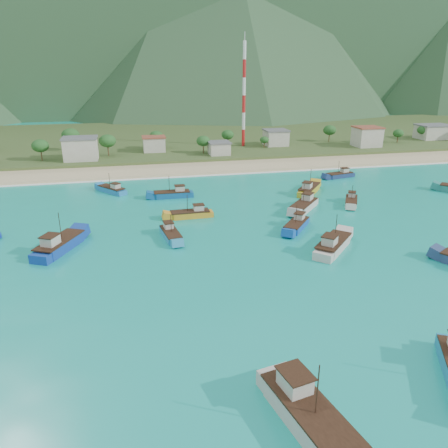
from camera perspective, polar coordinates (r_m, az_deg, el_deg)
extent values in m
plane|color=#0D9887|center=(68.13, 1.38, -7.61)|extent=(600.00, 600.00, 0.00)
cube|color=beige|center=(141.88, -6.34, 7.06)|extent=(400.00, 18.00, 1.20)
cube|color=#385123|center=(201.57, -8.36, 10.83)|extent=(400.00, 110.00, 2.40)
cube|color=white|center=(132.70, -5.86, 6.17)|extent=(400.00, 2.50, 0.08)
cube|color=#284C2D|center=(362.03, -18.39, 26.04)|extent=(800.00, 160.00, 150.00)
cube|color=beige|center=(155.45, -18.20, 9.26)|extent=(10.81, 8.39, 7.07)
cube|color=beige|center=(164.94, -9.13, 10.21)|extent=(7.83, 6.53, 5.06)
cube|color=beige|center=(157.38, -0.65, 9.81)|extent=(7.02, 7.08, 4.07)
cube|color=beige|center=(176.72, 6.78, 11.08)|extent=(8.46, 8.16, 5.70)
cube|color=beige|center=(182.05, 18.16, 10.73)|extent=(9.35, 8.32, 7.12)
cube|color=beige|center=(211.89, 25.62, 10.76)|extent=(13.02, 9.32, 5.58)
cylinder|color=red|center=(174.53, 2.53, 11.20)|extent=(1.20, 1.20, 6.40)
cylinder|color=white|center=(173.66, 2.57, 13.29)|extent=(1.20, 1.20, 6.40)
cylinder|color=red|center=(173.03, 2.60, 15.39)|extent=(1.20, 1.20, 6.40)
cylinder|color=white|center=(172.63, 2.64, 17.51)|extent=(1.20, 1.20, 6.40)
cylinder|color=red|center=(172.46, 2.67, 19.63)|extent=(1.20, 1.20, 6.40)
cylinder|color=white|center=(172.53, 2.71, 21.76)|extent=(1.20, 1.20, 6.40)
cube|color=beige|center=(102.84, 10.37, 2.18)|extent=(9.99, 10.64, 2.05)
cube|color=beige|center=(104.40, 10.86, 3.48)|extent=(3.25, 3.29, 1.67)
cylinder|color=#382114|center=(101.30, 10.37, 3.87)|extent=(0.12, 0.12, 4.61)
cube|color=#114CAE|center=(90.57, 9.42, -0.34)|extent=(8.23, 9.30, 1.75)
cube|color=beige|center=(91.83, 9.83, 0.97)|extent=(2.74, 2.81, 1.42)
cylinder|color=#382114|center=(89.13, 9.41, 1.26)|extent=(0.12, 0.12, 3.94)
cube|color=gold|center=(117.09, 11.06, 4.33)|extent=(9.56, 10.92, 2.05)
cube|color=beige|center=(114.46, 10.82, 4.95)|extent=(3.20, 3.29, 1.66)
cylinder|color=#382114|center=(116.86, 11.25, 5.97)|extent=(0.12, 0.12, 4.61)
cube|color=#BDB2AA|center=(44.93, 11.11, -23.74)|extent=(6.46, 13.70, 2.40)
cube|color=beige|center=(45.12, 9.24, -19.69)|extent=(2.97, 3.42, 1.95)
cylinder|color=#382114|center=(41.91, 12.10, -20.48)|extent=(0.12, 0.12, 5.39)
cube|color=orange|center=(96.39, -4.45, 1.13)|extent=(9.54, 3.02, 1.72)
cube|color=beige|center=(96.21, -3.34, 2.10)|extent=(2.19, 1.79, 1.40)
cylinder|color=#382114|center=(95.44, -4.81, 2.70)|extent=(0.12, 0.12, 3.88)
cube|color=#123896|center=(84.55, -20.59, -2.73)|extent=(8.73, 12.73, 2.25)
cube|color=beige|center=(81.91, -21.73, -2.07)|extent=(3.28, 3.53, 1.83)
cylinder|color=#382114|center=(83.83, -20.64, -0.25)|extent=(0.12, 0.12, 5.07)
cube|color=silver|center=(109.70, 16.27, 2.70)|extent=(6.60, 9.00, 1.61)
cube|color=beige|center=(111.04, 16.36, 3.68)|extent=(2.40, 2.55, 1.31)
cylinder|color=#382114|center=(108.50, 16.39, 3.94)|extent=(0.12, 0.12, 3.62)
cube|color=teal|center=(85.34, -6.94, -1.55)|extent=(3.82, 9.22, 1.63)
cube|color=beige|center=(86.49, -7.27, -0.22)|extent=(1.90, 2.24, 1.32)
cylinder|color=#382114|center=(83.94, -6.93, 0.01)|extent=(0.12, 0.12, 3.66)
cube|color=beige|center=(81.68, 14.07, -2.85)|extent=(10.69, 10.93, 2.15)
cube|color=beige|center=(78.81, 13.65, -2.14)|extent=(3.42, 3.43, 1.74)
cylinder|color=#382114|center=(81.03, 14.42, -0.42)|extent=(0.12, 0.12, 4.83)
cube|color=#0E508C|center=(111.61, -6.82, 3.73)|extent=(10.11, 3.08, 1.83)
cube|color=beige|center=(111.34, -5.80, 4.62)|extent=(2.31, 1.87, 1.49)
cylinder|color=#382114|center=(110.77, -7.18, 5.19)|extent=(0.12, 0.12, 4.13)
cube|color=#1E74B9|center=(119.14, -14.48, 4.24)|extent=(7.88, 9.06, 1.70)
cube|color=beige|center=(117.24, -13.99, 4.81)|extent=(2.65, 2.72, 1.38)
cylinder|color=#382114|center=(118.87, -14.74, 5.56)|extent=(0.12, 0.12, 3.81)
cube|color=navy|center=(135.43, 14.82, 6.07)|extent=(9.56, 4.72, 1.67)
cube|color=beige|center=(136.29, 15.49, 6.75)|extent=(2.41, 2.11, 1.36)
cylinder|color=#382114|center=(134.49, 14.75, 7.18)|extent=(0.12, 0.12, 3.76)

